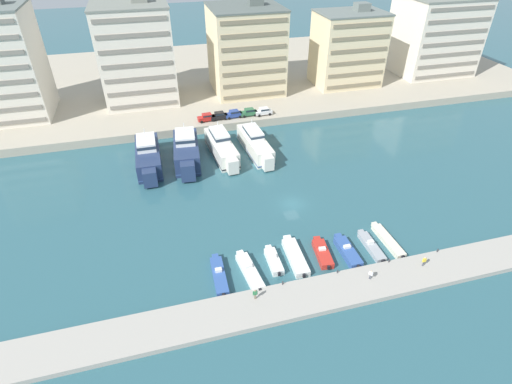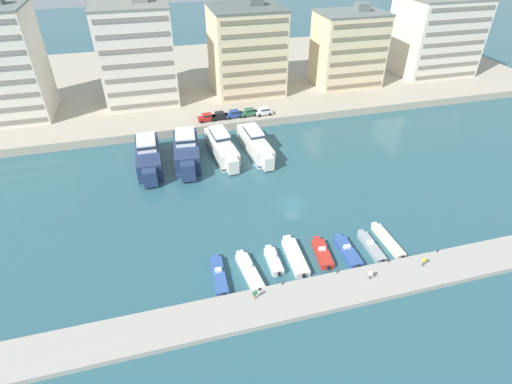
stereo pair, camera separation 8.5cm
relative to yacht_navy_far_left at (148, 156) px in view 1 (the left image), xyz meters
name	(u,v)px [view 1 (the left image)]	position (x,y,z in m)	size (l,w,h in m)	color
ground_plane	(292,204)	(23.64, -20.11, -2.21)	(400.00, 400.00, 0.00)	#2D5B66
quay_promenade	(220,77)	(23.64, 46.15, -1.25)	(180.00, 70.00, 1.91)	#ADA38E
pier_dock	(343,290)	(23.64, -40.69, -1.81)	(120.00, 5.90, 0.80)	#A8A399
yacht_navy_far_left	(148,156)	(0.00, 0.00, 0.00)	(4.81, 17.14, 7.21)	navy
yacht_navy_left	(187,151)	(7.67, -0.35, 0.21)	(6.13, 16.67, 7.67)	navy
yacht_ivory_mid_left	(222,147)	(15.03, 0.17, -0.13)	(5.11, 16.89, 6.95)	silver
yacht_ivory_center_left	(255,144)	(22.24, -0.14, -0.25)	(4.66, 17.45, 6.59)	silver
motorboat_blue_far_left	(219,275)	(7.91, -33.78, -1.73)	(1.96, 8.00, 1.40)	#33569E
motorboat_white_left	(249,271)	(12.22, -34.17, -1.72)	(2.67, 8.28, 1.38)	white
motorboat_white_mid_left	(274,261)	(16.13, -33.12, -1.69)	(1.73, 6.03, 1.41)	white
motorboat_white_center_left	(295,256)	(19.48, -33.08, -1.69)	(2.35, 8.62, 1.04)	white
motorboat_red_center	(322,253)	(23.68, -33.45, -1.71)	(2.53, 6.72, 1.34)	red
motorboat_blue_center_right	(347,251)	(27.44, -34.12, -1.68)	(1.96, 7.35, 1.44)	#33569E
motorboat_grey_mid_right	(371,246)	(31.53, -33.94, -1.80)	(1.62, 7.33, 1.23)	#9EA3A8
motorboat_cream_right	(388,240)	(34.66, -33.41, -1.80)	(1.75, 8.48, 0.86)	beige
car_red_far_left	(207,117)	(14.17, 13.84, 0.68)	(4.21, 2.16, 1.80)	red
car_black_left	(219,116)	(17.17, 13.98, 0.68)	(4.21, 2.15, 1.80)	black
car_blue_mid_left	(234,114)	(20.76, 14.11, 0.68)	(4.23, 2.20, 1.80)	#28428E
car_green_center_left	(249,112)	(24.52, 14.13, 0.68)	(4.17, 2.07, 1.80)	#2D6642
car_white_center	(264,111)	(28.11, 13.72, 0.68)	(4.18, 2.09, 1.80)	white
apartment_block_far_left	(3,63)	(-28.99, 29.62, 12.05)	(16.06, 16.73, 26.59)	silver
apartment_block_left	(136,54)	(0.36, 31.78, 11.42)	(17.72, 16.79, 25.34)	silver
apartment_block_mid_left	(246,49)	(28.27, 31.78, 10.46)	(18.14, 17.99, 23.42)	beige
apartment_block_center_left	(348,49)	(56.50, 29.07, 9.35)	(17.87, 13.23, 21.17)	beige
apartment_block_center	(435,35)	(85.97, 32.12, 10.45)	(22.01, 17.84, 23.41)	silver
pedestrian_near_edge	(371,274)	(27.84, -40.19, -0.48)	(0.42, 0.51, 1.57)	#4C515B
pedestrian_mid_deck	(424,261)	(36.39, -39.93, -0.44)	(0.64, 0.24, 1.64)	#4C515B
pedestrian_far_side	(255,294)	(11.66, -39.40, -0.42)	(0.65, 0.24, 1.67)	#7A6B56
bollard_west	(283,283)	(15.90, -37.99, -1.09)	(0.20, 0.20, 0.61)	#2D2D33
bollard_west_mid	(338,271)	(23.99, -37.99, -1.09)	(0.20, 0.20, 0.61)	#2D2D33
bollard_east_mid	(389,260)	(32.08, -37.99, -1.09)	(0.20, 0.20, 0.61)	#2D2D33
bollard_east	(438,250)	(40.17, -37.99, -1.09)	(0.20, 0.20, 0.61)	#2D2D33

